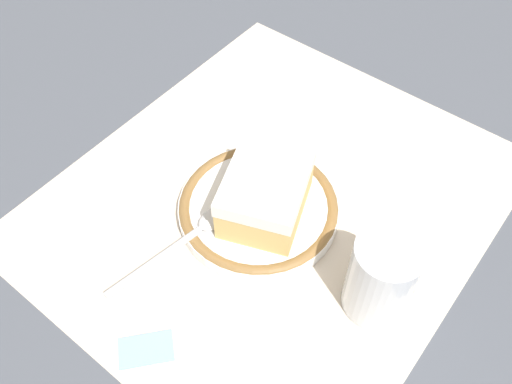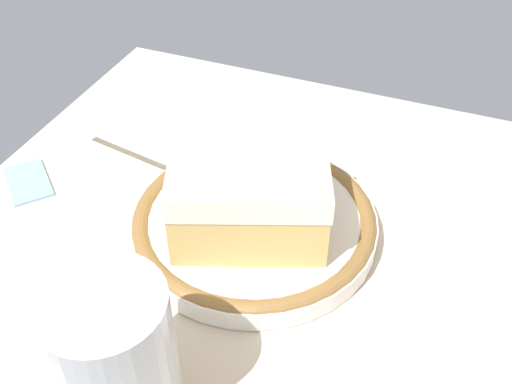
{
  "view_description": "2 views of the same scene",
  "coord_description": "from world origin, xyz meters",
  "px_view_note": "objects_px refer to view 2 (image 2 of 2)",
  "views": [
    {
      "loc": [
        -0.31,
        -0.22,
        0.49
      ],
      "look_at": [
        -0.03,
        0.0,
        0.04
      ],
      "focal_mm": 39.13,
      "sensor_mm": 36.0,
      "label": 1
    },
    {
      "loc": [
        0.09,
        -0.29,
        0.31
      ],
      "look_at": [
        -0.03,
        0.0,
        0.04
      ],
      "focal_mm": 42.49,
      "sensor_mm": 36.0,
      "label": 2
    }
  ],
  "objects_px": {
    "cake_slice": "(249,194)",
    "sugar_packet": "(27,179)",
    "plate": "(256,219)",
    "spoon": "(176,163)",
    "cup": "(116,366)"
  },
  "relations": [
    {
      "from": "cake_slice",
      "to": "sugar_packet",
      "type": "bearing_deg",
      "value": -178.53
    },
    {
      "from": "plate",
      "to": "spoon",
      "type": "bearing_deg",
      "value": 161.69
    },
    {
      "from": "cake_slice",
      "to": "spoon",
      "type": "bearing_deg",
      "value": 153.57
    },
    {
      "from": "cake_slice",
      "to": "spoon",
      "type": "relative_size",
      "value": 0.81
    },
    {
      "from": "cake_slice",
      "to": "spoon",
      "type": "height_order",
      "value": "cake_slice"
    },
    {
      "from": "spoon",
      "to": "sugar_packet",
      "type": "bearing_deg",
      "value": -158.94
    },
    {
      "from": "spoon",
      "to": "cup",
      "type": "distance_m",
      "value": 0.19
    },
    {
      "from": "plate",
      "to": "spoon",
      "type": "xyz_separation_m",
      "value": [
        -0.08,
        0.02,
        0.01
      ]
    },
    {
      "from": "spoon",
      "to": "sugar_packet",
      "type": "distance_m",
      "value": 0.12
    },
    {
      "from": "cake_slice",
      "to": "cup",
      "type": "bearing_deg",
      "value": -95.51
    },
    {
      "from": "spoon",
      "to": "cup",
      "type": "relative_size",
      "value": 1.65
    },
    {
      "from": "cake_slice",
      "to": "sugar_packet",
      "type": "relative_size",
      "value": 2.46
    },
    {
      "from": "cake_slice",
      "to": "sugar_packet",
      "type": "xyz_separation_m",
      "value": [
        -0.19,
        -0.0,
        -0.04
      ]
    },
    {
      "from": "sugar_packet",
      "to": "cake_slice",
      "type": "bearing_deg",
      "value": 1.47
    },
    {
      "from": "spoon",
      "to": "cup",
      "type": "height_order",
      "value": "cup"
    }
  ]
}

